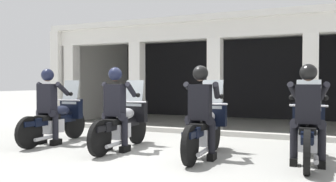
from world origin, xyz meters
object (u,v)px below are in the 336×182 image
object	(u,v)px
police_officer_center_left	(116,102)
police_officer_center_right	(201,104)
motorcycle_center_left	(124,123)
police_officer_far_left	(48,100)
motorcycle_far_left	(58,119)
motorcycle_center_right	(205,128)
police_officer_far_right	(308,106)
motorcycle_far_right	(308,132)

from	to	relation	value
police_officer_center_left	police_officer_center_right	xyz separation A→B (m)	(1.68, -0.03, 0.00)
motorcycle_center_left	police_officer_center_right	distance (m)	1.76
police_officer_far_left	police_officer_center_left	xyz separation A→B (m)	(1.68, -0.06, 0.00)
motorcycle_far_left	police_officer_far_left	world-z (taller)	police_officer_far_left
motorcycle_center_right	police_officer_far_right	world-z (taller)	police_officer_far_right
police_officer_center_left	motorcycle_center_right	xyz separation A→B (m)	(1.68, 0.26, -0.44)
motorcycle_center_right	police_officer_center_left	bearing A→B (deg)	-171.82
police_officer_center_left	police_officer_far_left	bearing A→B (deg)	-175.58
police_officer_far_right	motorcycle_far_right	bearing A→B (deg)	90.89
police_officer_center_left	police_officer_far_right	size ratio (longest dim) A/B	1.00
police_officer_center_left	motorcycle_far_right	bearing A→B (deg)	13.78
motorcycle_far_right	police_officer_far_right	xyz separation A→B (m)	(-0.00, -0.28, 0.44)
motorcycle_center_right	police_officer_far_right	xyz separation A→B (m)	(1.68, -0.12, 0.44)
police_officer_far_left	motorcycle_center_right	size ratio (longest dim) A/B	0.78
motorcycle_far_left	police_officer_center_right	distance (m)	3.40
motorcycle_far_left	police_officer_far_left	size ratio (longest dim) A/B	1.29
police_officer_center_right	motorcycle_center_right	bearing A→B (deg)	89.16
police_officer_far_left	police_officer_center_left	bearing A→B (deg)	0.61
motorcycle_far_left	motorcycle_center_right	distance (m)	3.36
police_officer_far_left	motorcycle_far_right	bearing A→B (deg)	6.87
motorcycle_center_right	police_officer_far_left	bearing A→B (deg)	-177.25
police_officer_center_left	police_officer_far_right	distance (m)	3.36
police_officer_center_right	motorcycle_far_right	size ratio (longest dim) A/B	0.78
motorcycle_center_left	motorcycle_center_right	world-z (taller)	same
motorcycle_center_right	motorcycle_center_left	bearing A→B (deg)	178.57
motorcycle_center_right	police_officer_center_right	world-z (taller)	police_officer_center_right
motorcycle_center_left	police_officer_far_left	bearing A→B (deg)	-165.95
police_officer_center_left	police_officer_center_right	distance (m)	1.68
motorcycle_center_right	motorcycle_far_right	distance (m)	1.69
motorcycle_center_left	police_officer_center_right	bearing A→B (deg)	-3.84
motorcycle_far_right	police_officer_far_right	world-z (taller)	police_officer_far_right
police_officer_center_left	motorcycle_center_right	world-z (taller)	police_officer_center_left
motorcycle_center_left	motorcycle_far_right	xyz separation A→B (m)	(3.36, 0.14, 0.00)
motorcycle_center_right	police_officer_center_right	distance (m)	0.52
police_officer_center_right	police_officer_far_right	distance (m)	1.69
police_officer_far_left	motorcycle_center_left	size ratio (longest dim) A/B	0.78
police_officer_center_left	motorcycle_far_right	world-z (taller)	police_officer_center_left
motorcycle_center_left	police_officer_center_right	size ratio (longest dim) A/B	1.29
motorcycle_center_left	motorcycle_far_right	world-z (taller)	same
motorcycle_far_right	police_officer_far_left	bearing A→B (deg)	-174.76
motorcycle_center_right	police_officer_center_right	xyz separation A→B (m)	(-0.00, -0.28, 0.44)
police_officer_far_left	police_officer_center_left	distance (m)	1.68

